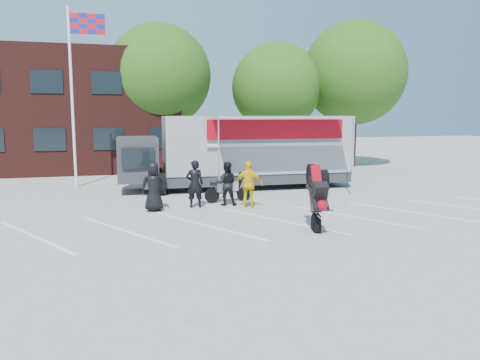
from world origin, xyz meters
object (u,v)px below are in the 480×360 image
spectator_leather_a (154,187)px  spectator_hivis (249,185)px  flagpole (77,75)px  spectator_leather_b (195,184)px  transporter_truck (247,188)px  stunt_bike_rider (311,227)px  spectator_leather_c (226,184)px  parked_motorcycle (228,202)px  tree_mid (276,88)px  tree_right (354,73)px  tree_left (159,76)px

spectator_leather_a → spectator_hivis: spectator_leather_a is taller
flagpole → spectator_leather_a: flagpole is taller
spectator_leather_b → transporter_truck: bearing=-123.1°
spectator_leather_a → spectator_leather_b: size_ratio=1.00×
stunt_bike_rider → spectator_leather_c: size_ratio=1.31×
parked_motorcycle → spectator_leather_c: size_ratio=1.17×
transporter_truck → stunt_bike_rider: size_ratio=4.87×
tree_mid → spectator_hivis: 13.53m
tree_right → stunt_bike_rider: bearing=-122.5°
tree_mid → tree_right: bearing=-5.7°
tree_left → tree_right: (12.00, -1.50, 0.31)m
tree_right → parked_motorcycle: 15.70m
parked_motorcycle → spectator_leather_c: 1.04m
transporter_truck → spectator_leather_c: (-1.84, -3.70, 0.80)m
tree_mid → transporter_truck: bearing=-118.6°
parked_motorcycle → tree_right: bearing=-52.6°
tree_right → spectator_hivis: (-10.21, -11.29, -5.03)m
parked_motorcycle → spectator_hivis: spectator_hivis is taller
tree_mid → spectator_leather_a: (-8.52, -11.41, -4.09)m
flagpole → parked_motorcycle: size_ratio=4.26×
tree_mid → tree_right: tree_right is taller
stunt_bike_rider → transporter_truck: bearing=99.1°
spectator_leather_a → spectator_hivis: (3.31, -0.38, -0.00)m
transporter_truck → stunt_bike_rider: 7.60m
stunt_bike_rider → spectator_leather_a: spectator_leather_a is taller
transporter_truck → spectator_hivis: bearing=-103.1°
spectator_leather_b → spectator_hivis: size_ratio=1.01×
spectator_leather_c → spectator_hivis: spectator_hivis is taller
transporter_truck → spectator_leather_c: 4.21m
tree_right → parked_motorcycle: bearing=-137.0°
flagpole → spectator_leather_a: bearing=-67.0°
stunt_bike_rider → spectator_leather_a: bearing=151.1°
tree_right → flagpole: bearing=-164.5°
transporter_truck → parked_motorcycle: 3.47m
tree_mid → parked_motorcycle: 12.85m
tree_left → stunt_bike_rider: size_ratio=4.13×
tree_right → spectator_hivis: bearing=-132.1°
tree_right → spectator_leather_b: (-12.05, -10.67, -5.02)m
transporter_truck → spectator_hivis: size_ratio=6.00×
transporter_truck → flagpole: bearing=163.9°
spectator_leather_c → stunt_bike_rider: bearing=127.9°
flagpole → tree_mid: bearing=24.0°
parked_motorcycle → transporter_truck: bearing=-33.6°
spectator_leather_c → spectator_leather_b: bearing=20.4°
transporter_truck → spectator_hivis: 4.67m
tree_right → stunt_bike_rider: tree_right is taller
spectator_leather_b → spectator_leather_c: spectator_leather_b is taller
spectator_leather_c → spectator_hivis: bearing=146.4°
tree_mid → transporter_truck: size_ratio=0.75×
tree_right → stunt_bike_rider: (-9.22, -14.46, -5.88)m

